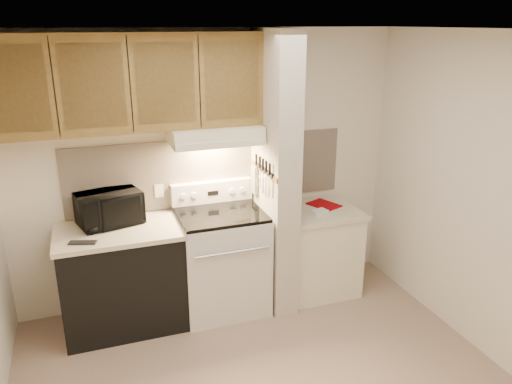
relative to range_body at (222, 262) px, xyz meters
name	(u,v)px	position (x,y,z in m)	size (l,w,h in m)	color
ceiling	(268,30)	(0.00, -1.16, 2.04)	(3.60, 3.60, 0.00)	white
wall_back	(210,169)	(0.00, 0.34, 0.79)	(3.60, 0.02, 2.50)	#F1E6CF
wall_right	(485,199)	(1.80, -1.16, 0.79)	(0.02, 3.00, 2.50)	#F1E6CF
backsplash	(210,171)	(0.00, 0.33, 0.78)	(2.60, 0.02, 0.63)	beige
range_body	(222,262)	(0.00, 0.00, 0.00)	(0.76, 0.65, 0.92)	silver
oven_window	(232,274)	(0.00, -0.32, 0.04)	(0.50, 0.01, 0.30)	black
oven_handle	(233,252)	(0.00, -0.35, 0.26)	(0.02, 0.02, 0.65)	silver
cooktop	(221,214)	(0.00, 0.00, 0.48)	(0.74, 0.64, 0.03)	black
range_backguard	(212,192)	(0.00, 0.28, 0.59)	(0.76, 0.08, 0.20)	silver
range_display	(213,193)	(0.00, 0.24, 0.59)	(0.10, 0.01, 0.04)	black
range_knob_left_outer	(183,197)	(-0.28, 0.24, 0.59)	(0.05, 0.05, 0.02)	silver
range_knob_left_inner	(194,195)	(-0.18, 0.24, 0.59)	(0.05, 0.05, 0.02)	silver
range_knob_right_inner	(232,191)	(0.18, 0.24, 0.59)	(0.05, 0.05, 0.02)	silver
range_knob_right_outer	(242,190)	(0.28, 0.24, 0.59)	(0.05, 0.05, 0.02)	silver
dishwasher_front	(123,280)	(-0.88, 0.01, -0.03)	(1.00, 0.63, 0.87)	black
left_countertop	(118,231)	(-0.88, 0.01, 0.43)	(1.04, 0.67, 0.04)	beige
spoon_rest	(83,243)	(-1.16, -0.19, 0.46)	(0.21, 0.07, 0.01)	black
teal_jar	(108,216)	(-0.95, 0.23, 0.50)	(0.08, 0.08, 0.09)	#276062
outlet	(159,191)	(-0.48, 0.32, 0.64)	(0.08, 0.01, 0.12)	#F4ECCA
microwave	(109,208)	(-0.93, 0.15, 0.59)	(0.51, 0.34, 0.28)	black
partition_pillar	(275,174)	(0.51, -0.01, 0.79)	(0.22, 0.70, 2.50)	beige
pillar_trim	(263,170)	(0.39, -0.01, 0.84)	(0.01, 0.70, 0.04)	olive
knife_strip	(264,170)	(0.39, -0.06, 0.86)	(0.02, 0.42, 0.04)	black
knife_blade_a	(270,186)	(0.38, -0.22, 0.76)	(0.01, 0.04, 0.16)	silver
knife_handle_a	(270,169)	(0.38, -0.23, 0.91)	(0.02, 0.02, 0.10)	black
knife_blade_b	(266,184)	(0.38, -0.13, 0.75)	(0.01, 0.04, 0.18)	silver
knife_handle_b	(266,167)	(0.38, -0.14, 0.91)	(0.02, 0.02, 0.10)	black
knife_blade_c	(263,183)	(0.38, -0.06, 0.74)	(0.01, 0.04, 0.20)	silver
knife_handle_c	(263,164)	(0.38, -0.06, 0.91)	(0.02, 0.02, 0.10)	black
knife_blade_d	(260,178)	(0.38, 0.02, 0.76)	(0.01, 0.04, 0.16)	silver
knife_handle_d	(260,162)	(0.38, 0.02, 0.91)	(0.02, 0.02, 0.10)	black
knife_blade_e	(256,176)	(0.38, 0.12, 0.75)	(0.01, 0.04, 0.18)	silver
knife_handle_e	(256,159)	(0.38, 0.11, 0.91)	(0.02, 0.02, 0.10)	black
oven_mitt	(255,180)	(0.38, 0.17, 0.70)	(0.03, 0.11, 0.26)	gray
right_cab_base	(317,252)	(0.97, -0.01, -0.06)	(0.70, 0.60, 0.81)	#F4ECCA
right_countertop	(319,212)	(0.97, -0.01, 0.37)	(0.74, 0.64, 0.04)	beige
red_folder	(324,205)	(1.07, 0.09, 0.39)	(0.22, 0.30, 0.01)	#950409
white_box	(319,212)	(0.92, -0.11, 0.41)	(0.15, 0.10, 0.04)	white
range_hood	(215,134)	(0.00, 0.12, 1.17)	(0.78, 0.44, 0.15)	#F4ECCA
hood_lip	(221,145)	(0.00, -0.08, 1.12)	(0.78, 0.04, 0.06)	#F4ECCA
upper_cabinets	(128,83)	(-0.69, 0.17, 1.62)	(2.18, 0.33, 0.77)	olive
cab_door_a	(13,89)	(-1.51, 0.01, 1.62)	(0.46, 0.01, 0.63)	olive
cab_gap_a	(54,88)	(-1.23, 0.01, 1.62)	(0.01, 0.01, 0.73)	black
cab_door_b	(93,86)	(-0.96, 0.01, 1.62)	(0.46, 0.01, 0.63)	olive
cab_gap_b	(130,85)	(-0.69, 0.01, 1.62)	(0.01, 0.01, 0.73)	black
cab_door_c	(165,83)	(-0.42, 0.01, 1.62)	(0.46, 0.01, 0.63)	olive
cab_gap_c	(199,82)	(-0.14, 0.01, 1.62)	(0.01, 0.01, 0.73)	black
cab_door_d	(232,81)	(0.13, 0.01, 1.62)	(0.46, 0.01, 0.63)	olive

